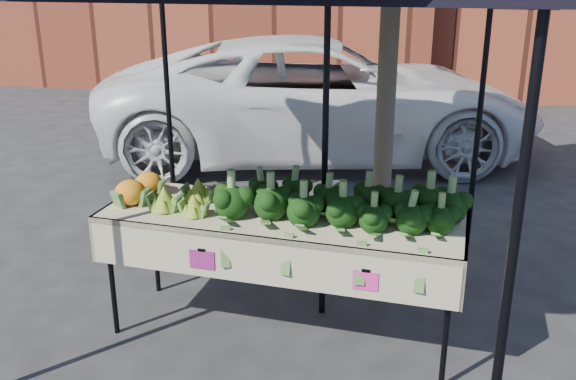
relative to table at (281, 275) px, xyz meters
name	(u,v)px	position (x,y,z in m)	size (l,w,h in m)	color
ground	(262,324)	(-0.17, 0.07, -0.45)	(90.00, 90.00, 0.00)	#242426
table	(281,275)	(0.00, 0.00, 0.00)	(2.44, 0.93, 0.90)	#C0B79A
canopy	(278,129)	(-0.12, 0.42, 0.92)	(3.16, 3.16, 2.74)	black
broccoli_heap	(341,198)	(0.39, 0.03, 0.59)	(1.61, 0.58, 0.27)	black
romanesco_cluster	(185,192)	(-0.67, -0.01, 0.56)	(0.44, 0.48, 0.21)	#9AB735
cauliflower_pair	(140,186)	(-1.04, 0.07, 0.55)	(0.24, 0.44, 0.19)	orange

